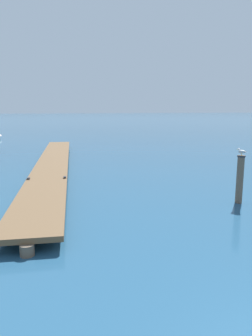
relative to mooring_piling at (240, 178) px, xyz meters
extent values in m
cube|color=brown|center=(-6.97, 8.43, -0.59)|extent=(3.06, 22.75, 0.16)
cylinder|color=brown|center=(-7.60, -2.89, -0.81)|extent=(0.36, 0.36, 0.29)
cylinder|color=brown|center=(-7.35, 1.64, -0.81)|extent=(0.36, 0.36, 0.29)
cylinder|color=brown|center=(-7.10, 6.17, -0.81)|extent=(0.36, 0.36, 0.29)
cylinder|color=brown|center=(-6.85, 10.70, -0.81)|extent=(0.36, 0.36, 0.29)
cylinder|color=brown|center=(-6.59, 15.23, -0.81)|extent=(0.36, 0.36, 0.29)
cylinder|color=brown|center=(-6.34, 19.76, -0.81)|extent=(0.36, 0.36, 0.29)
cube|color=#333338|center=(-8.02, 3.95, -0.47)|extent=(0.13, 0.21, 0.08)
cube|color=#333338|center=(-6.43, 3.86, -0.47)|extent=(0.13, 0.21, 0.08)
cylinder|color=brown|center=(0.00, 0.00, -0.04)|extent=(0.26, 0.26, 1.84)
cylinder|color=#28282D|center=(0.00, 0.00, 0.86)|extent=(0.30, 0.30, 0.06)
cylinder|color=gold|center=(-0.02, -0.02, 0.92)|extent=(0.01, 0.01, 0.07)
cylinder|color=gold|center=(0.02, 0.02, 0.92)|extent=(0.01, 0.01, 0.07)
ellipsoid|color=white|center=(0.00, 0.00, 1.03)|extent=(0.27, 0.29, 0.13)
ellipsoid|color=silver|center=(-0.03, -0.05, 1.04)|extent=(0.17, 0.21, 0.09)
ellipsoid|color=#383838|center=(0.04, -0.13, 1.03)|extent=(0.06, 0.07, 0.04)
ellipsoid|color=silver|center=(0.06, 0.02, 1.04)|extent=(0.17, 0.21, 0.09)
ellipsoid|color=#383838|center=(0.12, -0.07, 1.03)|extent=(0.06, 0.07, 0.04)
cone|color=white|center=(0.09, -0.12, 1.03)|extent=(0.10, 0.11, 0.07)
sphere|color=white|center=(-0.07, 0.09, 1.11)|extent=(0.08, 0.08, 0.08)
cone|color=gold|center=(-0.10, 0.13, 1.11)|extent=(0.05, 0.05, 0.02)
camera|label=1|loc=(-6.85, -10.68, 2.66)|focal=34.37mm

